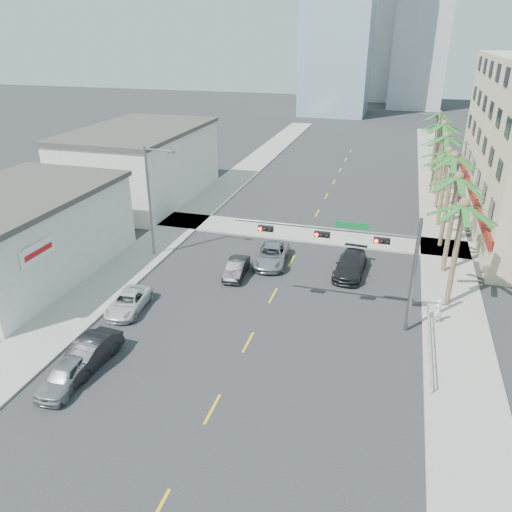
% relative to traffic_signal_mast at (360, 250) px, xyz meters
% --- Properties ---
extents(ground, '(260.00, 260.00, 0.00)m').
position_rel_traffic_signal_mast_xyz_m(ground, '(-5.78, -7.95, -5.06)').
color(ground, '#262628').
rests_on(ground, ground).
extents(sidewalk_right, '(4.00, 120.00, 0.15)m').
position_rel_traffic_signal_mast_xyz_m(sidewalk_right, '(6.22, 12.05, -4.99)').
color(sidewalk_right, gray).
rests_on(sidewalk_right, ground).
extents(sidewalk_left, '(4.00, 120.00, 0.15)m').
position_rel_traffic_signal_mast_xyz_m(sidewalk_left, '(-17.78, 12.05, -4.99)').
color(sidewalk_left, gray).
rests_on(sidewalk_left, ground).
extents(sidewalk_cross, '(80.00, 4.00, 0.15)m').
position_rel_traffic_signal_mast_xyz_m(sidewalk_cross, '(-5.78, 14.05, -4.99)').
color(sidewalk_cross, gray).
rests_on(sidewalk_cross, ground).
extents(building_left_near, '(10.00, 16.00, 6.00)m').
position_rel_traffic_signal_mast_xyz_m(building_left_near, '(-24.78, 0.05, -2.06)').
color(building_left_near, beige).
rests_on(building_left_near, ground).
extents(building_left_far, '(11.00, 18.00, 7.20)m').
position_rel_traffic_signal_mast_xyz_m(building_left_far, '(-25.28, 20.05, -1.46)').
color(building_left_far, beige).
rests_on(building_left_far, ground).
extents(tower_far_center, '(16.00, 16.00, 42.00)m').
position_rel_traffic_signal_mast_xyz_m(tower_far_center, '(-8.78, 117.05, 15.94)').
color(tower_far_center, '#ADADB2').
rests_on(tower_far_center, ground).
extents(traffic_signal_mast, '(11.12, 0.54, 7.20)m').
position_rel_traffic_signal_mast_xyz_m(traffic_signal_mast, '(0.00, 0.00, 0.00)').
color(traffic_signal_mast, slate).
rests_on(traffic_signal_mast, ground).
extents(palm_tree_0, '(4.80, 4.80, 7.80)m').
position_rel_traffic_signal_mast_xyz_m(palm_tree_0, '(5.82, 4.05, 2.02)').
color(palm_tree_0, brown).
rests_on(palm_tree_0, ground).
extents(palm_tree_1, '(4.80, 4.80, 8.16)m').
position_rel_traffic_signal_mast_xyz_m(palm_tree_1, '(5.82, 9.25, 2.37)').
color(palm_tree_1, brown).
rests_on(palm_tree_1, ground).
extents(palm_tree_2, '(4.80, 4.80, 8.52)m').
position_rel_traffic_signal_mast_xyz_m(palm_tree_2, '(5.82, 14.45, 2.72)').
color(palm_tree_2, brown).
rests_on(palm_tree_2, ground).
extents(palm_tree_3, '(4.80, 4.80, 7.80)m').
position_rel_traffic_signal_mast_xyz_m(palm_tree_3, '(5.82, 19.65, 2.02)').
color(palm_tree_3, brown).
rests_on(palm_tree_3, ground).
extents(palm_tree_4, '(4.80, 4.80, 8.16)m').
position_rel_traffic_signal_mast_xyz_m(palm_tree_4, '(5.82, 24.85, 2.37)').
color(palm_tree_4, brown).
rests_on(palm_tree_4, ground).
extents(palm_tree_5, '(4.80, 4.80, 8.52)m').
position_rel_traffic_signal_mast_xyz_m(palm_tree_5, '(5.82, 30.05, 2.72)').
color(palm_tree_5, brown).
rests_on(palm_tree_5, ground).
extents(palm_tree_6, '(4.80, 4.80, 7.80)m').
position_rel_traffic_signal_mast_xyz_m(palm_tree_6, '(5.82, 35.25, 2.02)').
color(palm_tree_6, brown).
rests_on(palm_tree_6, ground).
extents(palm_tree_7, '(4.80, 4.80, 8.16)m').
position_rel_traffic_signal_mast_xyz_m(palm_tree_7, '(5.82, 40.45, 2.37)').
color(palm_tree_7, brown).
rests_on(palm_tree_7, ground).
extents(streetlight_left, '(2.55, 0.25, 9.00)m').
position_rel_traffic_signal_mast_xyz_m(streetlight_left, '(-16.78, 6.05, -0.00)').
color(streetlight_left, slate).
rests_on(streetlight_left, ground).
extents(streetlight_right, '(2.55, 0.25, 9.00)m').
position_rel_traffic_signal_mast_xyz_m(streetlight_right, '(5.21, 30.05, -0.00)').
color(streetlight_right, slate).
rests_on(streetlight_right, ground).
extents(guardrail, '(0.08, 8.08, 1.00)m').
position_rel_traffic_signal_mast_xyz_m(guardrail, '(4.52, -1.95, -4.39)').
color(guardrail, silver).
rests_on(guardrail, ground).
extents(car_parked_near, '(1.84, 4.07, 1.35)m').
position_rel_traffic_signal_mast_xyz_m(car_parked_near, '(-13.73, -10.42, -4.39)').
color(car_parked_near, '#ABACB0').
rests_on(car_parked_near, ground).
extents(car_parked_mid, '(1.92, 4.67, 1.50)m').
position_rel_traffic_signal_mast_xyz_m(car_parked_mid, '(-13.58, -8.54, -4.31)').
color(car_parked_mid, black).
rests_on(car_parked_mid, ground).
extents(car_parked_far, '(2.40, 4.49, 1.20)m').
position_rel_traffic_signal_mast_xyz_m(car_parked_far, '(-14.49, -2.56, -4.46)').
color(car_parked_far, silver).
rests_on(car_parked_far, ground).
extents(car_lane_left, '(1.63, 3.92, 1.26)m').
position_rel_traffic_signal_mast_xyz_m(car_lane_left, '(-9.22, 4.29, -4.43)').
color(car_lane_left, black).
rests_on(car_lane_left, ground).
extents(car_lane_center, '(2.89, 5.40, 1.44)m').
position_rel_traffic_signal_mast_xyz_m(car_lane_center, '(-7.27, 7.20, -4.34)').
color(car_lane_center, '#AAAAAE').
rests_on(car_lane_center, ground).
extents(car_lane_right, '(2.37, 5.26, 1.50)m').
position_rel_traffic_signal_mast_xyz_m(car_lane_right, '(-1.00, 6.99, -4.31)').
color(car_lane_right, black).
rests_on(car_lane_right, ground).
extents(pedestrian, '(0.72, 0.65, 1.65)m').
position_rel_traffic_signal_mast_xyz_m(pedestrian, '(5.04, 1.27, -4.09)').
color(pedestrian, white).
rests_on(pedestrian, sidewalk_right).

